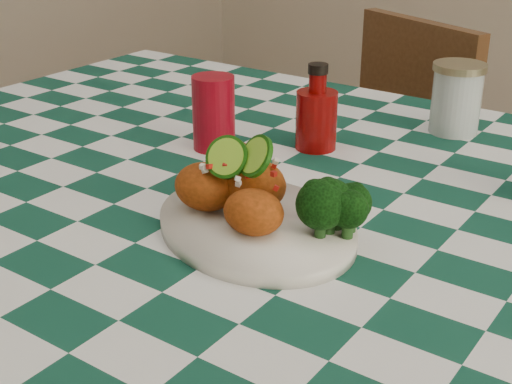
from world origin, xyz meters
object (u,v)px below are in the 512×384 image
Objects in this scene: plate at (256,226)px; mason_jar at (456,98)px; red_tumbler at (214,113)px; wooden_chair_left at (354,199)px; fried_chicken_pile at (247,180)px; ketchup_bottle at (317,107)px.

mason_jar reaches higher than plate.
red_tumbler is 0.14× the size of wooden_chair_left.
red_tumbler and mason_jar have the same top height.
red_tumbler is at bearing -60.52° from wooden_chair_left.
fried_chicken_pile is 0.31m from ketchup_bottle.
plate is 0.51m from mason_jar.
plate is 2.39× the size of mason_jar.
plate is at bearing -42.10° from red_tumbler.
plate is at bearing -72.70° from ketchup_bottle.
fried_chicken_pile is 1.13× the size of ketchup_bottle.
fried_chicken_pile is 1.31× the size of red_tumbler.
fried_chicken_pile reaches higher than wooden_chair_left.
mason_jar is (0.07, 0.51, -0.01)m from fried_chicken_pile.
red_tumbler is 0.77m from wooden_chair_left.
red_tumbler is 0.42m from mason_jar.
wooden_chair_left is (-0.20, 0.55, -0.42)m from ketchup_bottle.
wooden_chair_left is (-0.07, 0.65, -0.41)m from red_tumbler.
ketchup_bottle is (-0.08, 0.30, 0.00)m from fried_chicken_pile.
wooden_chair_left is at bearing 95.79° from red_tumbler.
fried_chicken_pile is 0.30m from red_tumbler.
plate is 0.32m from ketchup_bottle.
fried_chicken_pile is at bearing -74.94° from ketchup_bottle.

